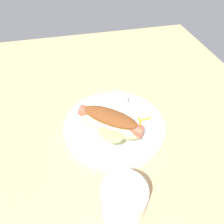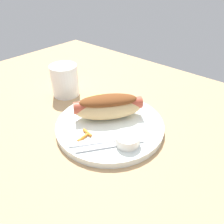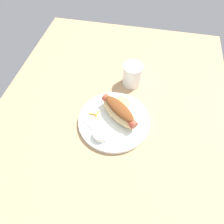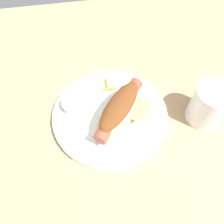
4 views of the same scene
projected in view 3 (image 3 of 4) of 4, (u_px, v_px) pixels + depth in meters
The scene contains 8 objects.
ground_plane at pixel (111, 116), 78.93cm from camera, with size 120.00×90.00×1.80cm, color tan.
plate at pixel (114, 121), 75.64cm from camera, with size 25.91×25.91×1.60cm, color white.
hot_dog at pixel (119, 111), 73.35cm from camera, with size 15.58×16.81×6.02cm.
sauce_ramekin at pixel (101, 135), 70.03cm from camera, with size 5.18×5.18×2.23cm, color white.
fork at pixel (93, 128), 72.59cm from camera, with size 9.46×12.40×0.40cm.
knife at pixel (95, 123), 73.87cm from camera, with size 13.63×1.40×0.36cm, color silver.
carrot_garnish at pixel (95, 114), 76.02cm from camera, with size 2.78×3.77×0.69cm.
drinking_cup at pixel (132, 75), 84.16cm from camera, with size 7.91×7.91×9.30cm, color white.
Camera 3 is at (44.03, 9.41, 63.95)cm, focal length 33.21 mm.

